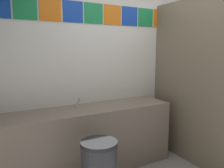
% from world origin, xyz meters
% --- Properties ---
extents(wall_back, '(4.34, 0.09, 2.86)m').
position_xyz_m(wall_back, '(0.00, 1.47, 1.44)').
color(wall_back, white).
rests_on(wall_back, ground_plane).
extents(vanity_counter, '(2.44, 0.56, 0.83)m').
position_xyz_m(vanity_counter, '(-0.90, 1.15, 0.42)').
color(vanity_counter, gray).
rests_on(vanity_counter, ground_plane).
extents(faucet_center, '(0.04, 0.10, 0.14)m').
position_xyz_m(faucet_center, '(-0.90, 1.24, 0.88)').
color(faucet_center, silver).
rests_on(faucet_center, vanity_counter).
extents(stall_divider, '(0.92, 1.54, 2.23)m').
position_xyz_m(stall_divider, '(0.69, 0.39, 1.12)').
color(stall_divider, '#726651').
rests_on(stall_divider, ground_plane).
extents(toilet, '(0.39, 0.49, 0.74)m').
position_xyz_m(toilet, '(1.16, 1.01, 0.30)').
color(toilet, white).
rests_on(toilet, ground_plane).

